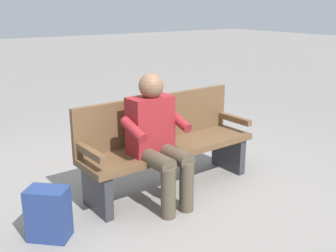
# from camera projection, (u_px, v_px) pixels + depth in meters

# --- Properties ---
(ground_plane) EXTENTS (40.00, 40.00, 0.00)m
(ground_plane) POSITION_uv_depth(u_px,v_px,m) (170.00, 188.00, 4.01)
(ground_plane) COLOR gray
(bench_near) EXTENTS (1.82, 0.55, 0.90)m
(bench_near) POSITION_uv_depth(u_px,v_px,m) (166.00, 142.00, 3.94)
(bench_near) COLOR brown
(bench_near) RESTS_ON ground
(person_seated) EXTENTS (0.58, 0.58, 1.18)m
(person_seated) POSITION_uv_depth(u_px,v_px,m) (158.00, 137.00, 3.56)
(person_seated) COLOR maroon
(person_seated) RESTS_ON ground
(backpack) EXTENTS (0.36, 0.36, 0.42)m
(backpack) POSITION_uv_depth(u_px,v_px,m) (49.00, 214.00, 3.10)
(backpack) COLOR navy
(backpack) RESTS_ON ground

